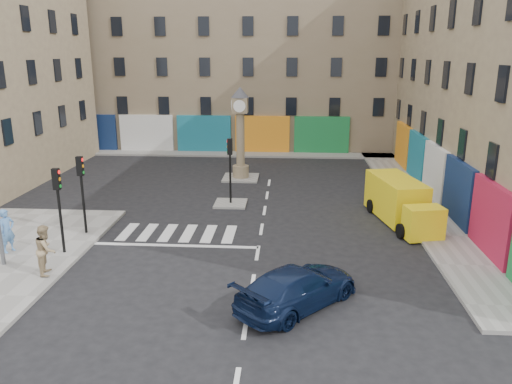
# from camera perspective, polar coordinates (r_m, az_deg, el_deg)

# --- Properties ---
(ground) EXTENTS (120.00, 120.00, 0.00)m
(ground) POSITION_cam_1_polar(r_m,az_deg,el_deg) (21.01, 0.01, -8.05)
(ground) COLOR black
(ground) RESTS_ON ground
(sidewalk_right) EXTENTS (2.60, 30.00, 0.15)m
(sidewalk_right) POSITION_cam_1_polar(r_m,az_deg,el_deg) (31.25, 17.42, -0.54)
(sidewalk_right) COLOR gray
(sidewalk_right) RESTS_ON ground
(sidewalk_far) EXTENTS (32.00, 2.40, 0.15)m
(sidewalk_far) POSITION_cam_1_polar(r_m,az_deg,el_deg) (42.54, -3.37, 4.41)
(sidewalk_far) COLOR gray
(sidewalk_far) RESTS_ON ground
(island_near) EXTENTS (1.80, 1.80, 0.12)m
(island_near) POSITION_cam_1_polar(r_m,az_deg,el_deg) (28.63, -2.91, -1.32)
(island_near) COLOR gray
(island_near) RESTS_ON ground
(island_far) EXTENTS (2.40, 2.40, 0.12)m
(island_far) POSITION_cam_1_polar(r_m,az_deg,el_deg) (34.38, -1.75, 1.63)
(island_far) COLOR gray
(island_far) RESTS_ON ground
(building_far) EXTENTS (32.00, 10.00, 17.00)m
(building_far) POSITION_cam_1_polar(r_m,az_deg,el_deg) (47.45, -2.64, 15.85)
(building_far) COLOR #7C6B52
(building_far) RESTS_ON ground
(traffic_light_left_near) EXTENTS (0.28, 0.22, 3.70)m
(traffic_light_left_near) POSITION_cam_1_polar(r_m,az_deg,el_deg) (22.39, -21.66, -0.55)
(traffic_light_left_near) COLOR black
(traffic_light_left_near) RESTS_ON sidewalk_left
(traffic_light_left_far) EXTENTS (0.28, 0.22, 3.70)m
(traffic_light_left_far) POSITION_cam_1_polar(r_m,az_deg,el_deg) (24.50, -19.32, 1.04)
(traffic_light_left_far) COLOR black
(traffic_light_left_far) RESTS_ON sidewalk_left
(traffic_light_island) EXTENTS (0.28, 0.22, 3.70)m
(traffic_light_island) POSITION_cam_1_polar(r_m,az_deg,el_deg) (27.99, -2.99, 3.63)
(traffic_light_island) COLOR black
(traffic_light_island) RESTS_ON island_near
(clock_pillar) EXTENTS (1.20, 1.20, 6.10)m
(clock_pillar) POSITION_cam_1_polar(r_m,az_deg,el_deg) (33.68, -1.80, 7.39)
(clock_pillar) COLOR #907F5E
(clock_pillar) RESTS_ON island_far
(navy_sedan) EXTENTS (4.79, 4.97, 1.43)m
(navy_sedan) POSITION_cam_1_polar(r_m,az_deg,el_deg) (17.44, 4.78, -10.78)
(navy_sedan) COLOR black
(navy_sedan) RESTS_ON ground
(yellow_van) EXTENTS (2.97, 6.17, 2.16)m
(yellow_van) POSITION_cam_1_polar(r_m,az_deg,el_deg) (26.51, 16.16, -1.08)
(yellow_van) COLOR yellow
(yellow_van) RESTS_ON ground
(pedestrian_blue) EXTENTS (0.71, 0.83, 1.91)m
(pedestrian_blue) POSITION_cam_1_polar(r_m,az_deg,el_deg) (23.86, -26.56, -3.97)
(pedestrian_blue) COLOR #5384BF
(pedestrian_blue) RESTS_ON sidewalk_left
(pedestrian_tan) EXTENTS (0.99, 1.13, 1.97)m
(pedestrian_tan) POSITION_cam_1_polar(r_m,az_deg,el_deg) (20.96, -22.89, -6.07)
(pedestrian_tan) COLOR tan
(pedestrian_tan) RESTS_ON sidewalk_left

